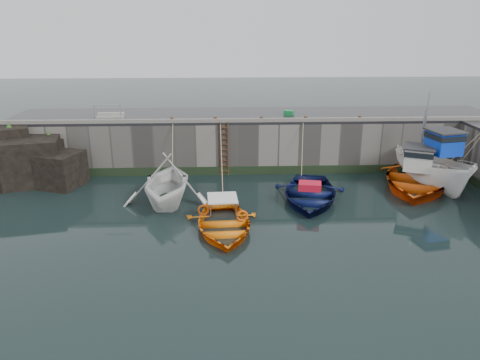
{
  "coord_description": "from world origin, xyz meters",
  "views": [
    {
      "loc": [
        -2.14,
        -16.62,
        8.77
      ],
      "look_at": [
        -1.25,
        5.44,
        1.2
      ],
      "focal_mm": 35.0,
      "sensor_mm": 36.0,
      "label": 1
    }
  ],
  "objects_px": {
    "boat_near_navy": "(309,200)",
    "fish_crate": "(289,113)",
    "boat_near_white": "(168,202)",
    "boat_far_orange": "(416,178)",
    "ladder": "(224,149)",
    "bollard_d": "(306,119)",
    "bollard_a": "(172,120)",
    "bollard_e": "(360,118)",
    "bollard_c": "(261,119)",
    "boat_far_white": "(434,169)",
    "boat_near_blue": "(223,230)",
    "bollard_b": "(215,119)"
  },
  "relations": [
    {
      "from": "boat_near_navy",
      "to": "boat_far_white",
      "type": "relative_size",
      "value": 0.87
    },
    {
      "from": "boat_near_navy",
      "to": "bollard_a",
      "type": "height_order",
      "value": "bollard_a"
    },
    {
      "from": "bollard_c",
      "to": "bollard_d",
      "type": "distance_m",
      "value": 2.6
    },
    {
      "from": "fish_crate",
      "to": "bollard_e",
      "type": "xyz_separation_m",
      "value": [
        3.92,
        -1.88,
        -0.0
      ]
    },
    {
      "from": "boat_near_white",
      "to": "bollard_d",
      "type": "relative_size",
      "value": 19.06
    },
    {
      "from": "fish_crate",
      "to": "bollard_a",
      "type": "relative_size",
      "value": 2.09
    },
    {
      "from": "fish_crate",
      "to": "bollard_b",
      "type": "bearing_deg",
      "value": -134.08
    },
    {
      "from": "boat_near_white",
      "to": "bollard_c",
      "type": "bearing_deg",
      "value": 43.76
    },
    {
      "from": "bollard_e",
      "to": "ladder",
      "type": "bearing_deg",
      "value": -177.6
    },
    {
      "from": "bollard_b",
      "to": "bollard_c",
      "type": "bearing_deg",
      "value": 0.0
    },
    {
      "from": "bollard_a",
      "to": "bollard_b",
      "type": "distance_m",
      "value": 2.5
    },
    {
      "from": "boat_far_orange",
      "to": "bollard_b",
      "type": "relative_size",
      "value": 31.47
    },
    {
      "from": "bollard_c",
      "to": "boat_far_white",
      "type": "bearing_deg",
      "value": -16.72
    },
    {
      "from": "boat_near_blue",
      "to": "bollard_d",
      "type": "bearing_deg",
      "value": 55.48
    },
    {
      "from": "fish_crate",
      "to": "bollard_c",
      "type": "xyz_separation_m",
      "value": [
        -1.88,
        -1.88,
        -0.0
      ]
    },
    {
      "from": "bollard_d",
      "to": "boat_far_white",
      "type": "bearing_deg",
      "value": -22.62
    },
    {
      "from": "boat_near_white",
      "to": "boat_far_orange",
      "type": "bearing_deg",
      "value": 9.36
    },
    {
      "from": "ladder",
      "to": "bollard_d",
      "type": "distance_m",
      "value": 5.11
    },
    {
      "from": "boat_near_blue",
      "to": "boat_far_white",
      "type": "bearing_deg",
      "value": 21.19
    },
    {
      "from": "boat_near_navy",
      "to": "fish_crate",
      "type": "height_order",
      "value": "fish_crate"
    },
    {
      "from": "boat_near_navy",
      "to": "bollard_e",
      "type": "bearing_deg",
      "value": 62.4
    },
    {
      "from": "bollard_a",
      "to": "ladder",
      "type": "bearing_deg",
      "value": -6.38
    },
    {
      "from": "boat_far_orange",
      "to": "bollard_d",
      "type": "distance_m",
      "value": 7.03
    },
    {
      "from": "bollard_d",
      "to": "bollard_c",
      "type": "bearing_deg",
      "value": 180.0
    },
    {
      "from": "fish_crate",
      "to": "boat_near_navy",
      "type": "bearing_deg",
      "value": -64.23
    },
    {
      "from": "ladder",
      "to": "boat_near_blue",
      "type": "height_order",
      "value": "ladder"
    },
    {
      "from": "ladder",
      "to": "boat_far_white",
      "type": "distance_m",
      "value": 11.78
    },
    {
      "from": "boat_near_navy",
      "to": "bollard_c",
      "type": "xyz_separation_m",
      "value": [
        -2.12,
        4.61,
        3.3
      ]
    },
    {
      "from": "ladder",
      "to": "bollard_e",
      "type": "relative_size",
      "value": 11.43
    },
    {
      "from": "boat_near_white",
      "to": "bollard_c",
      "type": "relative_size",
      "value": 19.06
    },
    {
      "from": "boat_near_blue",
      "to": "boat_far_white",
      "type": "distance_m",
      "value": 12.79
    },
    {
      "from": "bollard_c",
      "to": "boat_near_blue",
      "type": "bearing_deg",
      "value": -106.01
    },
    {
      "from": "boat_near_white",
      "to": "boat_near_blue",
      "type": "height_order",
      "value": "boat_near_white"
    },
    {
      "from": "fish_crate",
      "to": "bollard_a",
      "type": "xyz_separation_m",
      "value": [
        -7.08,
        -1.88,
        -0.0
      ]
    },
    {
      "from": "boat_near_white",
      "to": "bollard_c",
      "type": "xyz_separation_m",
      "value": [
        5.11,
        4.63,
        3.3
      ]
    },
    {
      "from": "ladder",
      "to": "fish_crate",
      "type": "bearing_deg",
      "value": 28.45
    },
    {
      "from": "boat_near_white",
      "to": "bollard_a",
      "type": "distance_m",
      "value": 5.69
    },
    {
      "from": "boat_far_white",
      "to": "bollard_c",
      "type": "bearing_deg",
      "value": 152.42
    },
    {
      "from": "fish_crate",
      "to": "bollard_d",
      "type": "relative_size",
      "value": 2.09
    },
    {
      "from": "ladder",
      "to": "boat_near_blue",
      "type": "bearing_deg",
      "value": -90.81
    },
    {
      "from": "bollard_b",
      "to": "bollard_c",
      "type": "distance_m",
      "value": 2.7
    },
    {
      "from": "boat_far_orange",
      "to": "bollard_c",
      "type": "height_order",
      "value": "boat_far_orange"
    },
    {
      "from": "ladder",
      "to": "fish_crate",
      "type": "height_order",
      "value": "fish_crate"
    },
    {
      "from": "bollard_e",
      "to": "boat_near_blue",
      "type": "bearing_deg",
      "value": -135.2
    },
    {
      "from": "bollard_d",
      "to": "boat_near_white",
      "type": "bearing_deg",
      "value": -149.02
    },
    {
      "from": "boat_far_orange",
      "to": "bollard_d",
      "type": "relative_size",
      "value": 31.47
    },
    {
      "from": "bollard_d",
      "to": "bollard_e",
      "type": "bearing_deg",
      "value": 0.0
    },
    {
      "from": "ladder",
      "to": "boat_near_white",
      "type": "relative_size",
      "value": 0.6
    },
    {
      "from": "boat_near_navy",
      "to": "bollard_e",
      "type": "height_order",
      "value": "bollard_e"
    },
    {
      "from": "bollard_d",
      "to": "boat_near_navy",
      "type": "bearing_deg",
      "value": -95.9
    }
  ]
}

